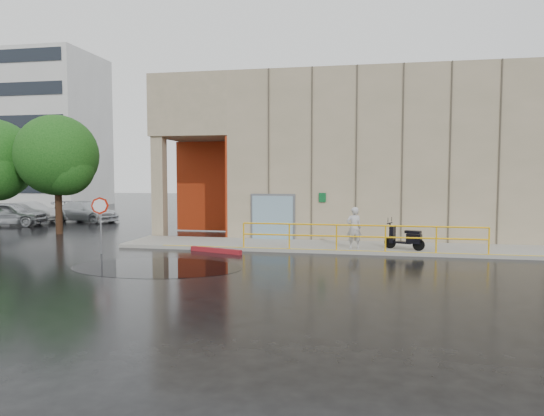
{
  "coord_description": "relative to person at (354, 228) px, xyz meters",
  "views": [
    {
      "loc": [
        4.3,
        -16.12,
        3.16
      ],
      "look_at": [
        0.72,
        3.0,
        1.8
      ],
      "focal_mm": 32.0,
      "sensor_mm": 36.0,
      "label": 1
    }
  ],
  "objects": [
    {
      "name": "guardrail",
      "position": [
        0.28,
        -0.46,
        -0.32
      ],
      "size": [
        9.56,
        0.06,
        1.03
      ],
      "color": "#FFBA0D",
      "rests_on": "sidewalk"
    },
    {
      "name": "puddle",
      "position": [
        -6.53,
        -4.47,
        -0.99
      ],
      "size": [
        6.02,
        3.83,
        0.01
      ],
      "primitive_type": "cube",
      "rotation": [
        0.0,
        0.0,
        0.03
      ],
      "color": "black",
      "rests_on": "ground"
    },
    {
      "name": "car_c",
      "position": [
        -17.74,
        9.53,
        -0.32
      ],
      "size": [
        4.98,
        2.92,
        1.36
      ],
      "primitive_type": "imported",
      "rotation": [
        0.0,
        0.0,
        1.34
      ],
      "color": "silver",
      "rests_on": "ground"
    },
    {
      "name": "building",
      "position": [
        1.13,
        7.37,
        3.21
      ],
      "size": [
        20.0,
        10.17,
        8.0
      ],
      "color": "gray",
      "rests_on": "ground"
    },
    {
      "name": "distant_building",
      "position": [
        -31.97,
        24.36,
        6.51
      ],
      "size": [
        12.0,
        8.08,
        15.0
      ],
      "color": "beige",
      "rests_on": "ground"
    },
    {
      "name": "person",
      "position": [
        0.0,
        0.0,
        0.0
      ],
      "size": [
        0.71,
        0.58,
        1.69
      ],
      "primitive_type": "imported",
      "rotation": [
        0.0,
        0.0,
        3.47
      ],
      "color": "#B9B8BE",
      "rests_on": "sidewalk"
    },
    {
      "name": "car_a",
      "position": [
        -20.97,
        6.31,
        -0.25
      ],
      "size": [
        4.66,
        2.64,
        1.49
      ],
      "primitive_type": "imported",
      "rotation": [
        0.0,
        0.0,
        1.78
      ],
      "color": "silver",
      "rests_on": "ground"
    },
    {
      "name": "scooter",
      "position": [
        2.0,
        0.11,
        -0.12
      ],
      "size": [
        1.66,
        1.12,
        1.26
      ],
      "rotation": [
        0.0,
        0.0,
        -0.42
      ],
      "color": "black",
      "rests_on": "sidewalk"
    },
    {
      "name": "ground",
      "position": [
        -3.97,
        -3.61,
        -0.99
      ],
      "size": [
        120.0,
        120.0,
        0.0
      ],
      "primitive_type": "plane",
      "color": "black",
      "rests_on": "ground"
    },
    {
      "name": "sidewalk",
      "position": [
        0.03,
        0.89,
        -0.92
      ],
      "size": [
        20.0,
        3.0,
        0.15
      ],
      "primitive_type": "cube",
      "color": "gray",
      "rests_on": "ground"
    },
    {
      "name": "red_curb",
      "position": [
        -5.47,
        -1.11,
        -0.9
      ],
      "size": [
        2.33,
        0.93,
        0.18
      ],
      "primitive_type": "cube",
      "rotation": [
        0.0,
        0.0,
        -0.32
      ],
      "color": "maroon",
      "rests_on": "ground"
    },
    {
      "name": "tree_near",
      "position": [
        -15.34,
        3.24,
        2.98
      ],
      "size": [
        4.22,
        4.22,
        6.26
      ],
      "rotation": [
        0.0,
        0.0,
        0.43
      ],
      "color": "black",
      "rests_on": "ground"
    },
    {
      "name": "stop_sign",
      "position": [
        -9.85,
        -2.29,
        0.68
      ],
      "size": [
        0.54,
        0.48,
        2.26
      ],
      "rotation": [
        0.0,
        0.0,
        0.33
      ],
      "color": "slate",
      "rests_on": "ground"
    },
    {
      "name": "car_b",
      "position": [
        -21.19,
        8.55,
        -0.33
      ],
      "size": [
        4.15,
        1.7,
        1.34
      ],
      "primitive_type": "imported",
      "rotation": [
        0.0,
        0.0,
        1.5
      ],
      "color": "silver",
      "rests_on": "ground"
    }
  ]
}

